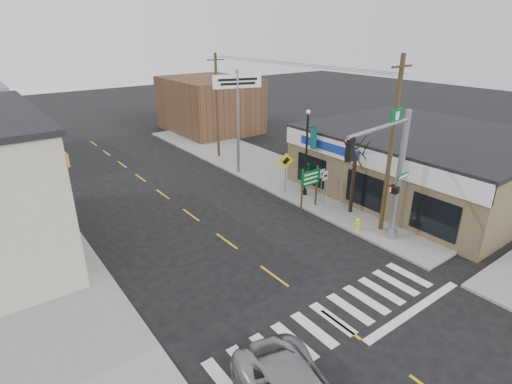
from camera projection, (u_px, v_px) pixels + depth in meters
ground at (340, 325)px, 15.19m from camera, size 140.00×140.00×0.00m
sidewalk_right at (292, 178)px, 29.78m from camera, size 6.00×38.00×0.13m
sidewalk_left at (20, 253)px, 19.85m from camera, size 6.00×38.00×0.13m
center_line at (227, 241)px, 21.13m from camera, size 0.12×56.00×0.01m
crosswalk at (333, 319)px, 15.49m from camera, size 11.00×2.20×0.01m
thrift_store at (423, 163)px, 26.88m from camera, size 12.00×14.00×4.00m
bldg_distant_right at (209, 105)px, 43.00m from camera, size 8.00×10.00×5.60m
traffic_signal_pole at (391, 166)px, 19.30m from camera, size 5.49×0.40×6.96m
guide_sign at (310, 182)px, 24.18m from camera, size 1.49×0.13×2.60m
fire_hydrant at (357, 224)px, 21.85m from camera, size 0.23×0.23×0.73m
ped_crossing_sign at (286, 166)px, 26.36m from camera, size 1.08×0.08×2.78m
lamp_post at (307, 147)px, 25.55m from camera, size 0.73×0.58×5.65m
dance_center_sign at (237, 98)px, 28.83m from camera, size 3.59×0.22×7.62m
bare_tree at (357, 144)px, 22.59m from camera, size 2.70×2.70×5.39m
shrub_front at (440, 226)px, 21.46m from camera, size 1.20×1.20×0.90m
shrub_back at (382, 199)px, 24.96m from camera, size 1.09×1.09×0.82m
utility_pole_near at (391, 146)px, 20.35m from camera, size 1.61×0.24×9.25m
utility_pole_far at (217, 105)px, 33.12m from camera, size 1.48×0.22×8.53m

